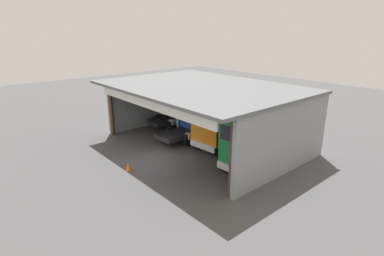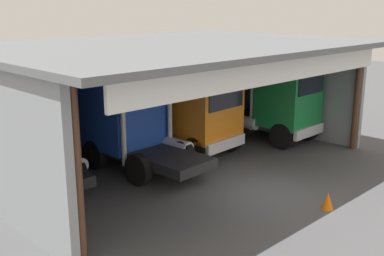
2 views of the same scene
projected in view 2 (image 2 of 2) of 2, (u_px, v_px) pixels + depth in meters
ground_plane at (260, 191)px, 15.89m from camera, size 80.00×80.00×0.00m
workshop_shed at (156, 75)px, 18.71m from camera, size 14.62×10.64×4.72m
truck_black_yard_outside at (26, 134)px, 16.19m from camera, size 2.71×4.69×3.34m
truck_blue_left_bay at (130, 117)px, 17.85m from camera, size 2.81×5.35×3.76m
truck_orange_center_bay at (199, 114)px, 19.40m from camera, size 2.81×4.78×3.58m
truck_green_center_right_bay at (283, 99)px, 21.19m from camera, size 2.52×4.74×3.79m
oil_drum at (168, 120)px, 23.81m from camera, size 0.58×0.58×0.91m
tool_cart at (179, 120)px, 23.64m from camera, size 0.90×0.60×1.00m
traffic_cone at (328, 201)px, 14.38m from camera, size 0.36×0.36×0.56m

